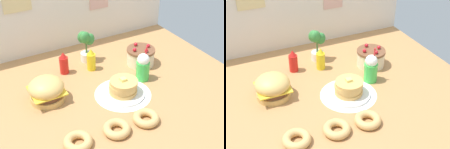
{
  "view_description": "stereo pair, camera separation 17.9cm",
  "coord_description": "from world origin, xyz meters",
  "views": [
    {
      "loc": [
        -1.0,
        -1.78,
        1.53
      ],
      "look_at": [
        0.02,
        0.03,
        0.17
      ],
      "focal_mm": 49.54,
      "sensor_mm": 36.0,
      "label": 1
    },
    {
      "loc": [
        -0.84,
        -1.86,
        1.53
      ],
      "look_at": [
        0.02,
        0.03,
        0.17
      ],
      "focal_mm": 49.54,
      "sensor_mm": 36.0,
      "label": 2
    }
  ],
  "objects": [
    {
      "name": "cream_soda_cup",
      "position": [
        0.34,
        0.06,
        0.12
      ],
      "size": [
        0.12,
        0.12,
        0.32
      ],
      "color": "green",
      "rests_on": "ground_plane"
    },
    {
      "name": "layer_cake",
      "position": [
        0.47,
        0.28,
        0.08
      ],
      "size": [
        0.27,
        0.27,
        0.19
      ],
      "color": "beige",
      "rests_on": "ground_plane"
    },
    {
      "name": "doily_mat",
      "position": [
        0.08,
        -0.05,
        0.0
      ],
      "size": [
        0.47,
        0.47,
        0.0
      ],
      "primitive_type": "cylinder",
      "color": "white",
      "rests_on": "ground_plane"
    },
    {
      "name": "ground_plane",
      "position": [
        0.0,
        0.0,
        -0.01
      ],
      "size": [
        2.33,
        1.91,
        0.02
      ],
      "primitive_type": "cube",
      "color": "#B27F4C"
    },
    {
      "name": "potted_plant",
      "position": [
        0.05,
        0.58,
        0.17
      ],
      "size": [
        0.16,
        0.12,
        0.32
      ],
      "color": "white",
      "rests_on": "ground_plane"
    },
    {
      "name": "donut_vanilla",
      "position": [
        0.06,
        -0.42,
        0.03
      ],
      "size": [
        0.2,
        0.2,
        0.06
      ],
      "color": "tan",
      "rests_on": "ground_plane"
    },
    {
      "name": "pancake_stack",
      "position": [
        0.08,
        -0.05,
        0.06
      ],
      "size": [
        0.36,
        0.36,
        0.16
      ],
      "color": "white",
      "rests_on": "doily_mat"
    },
    {
      "name": "back_wall",
      "position": [
        -0.0,
        0.95,
        0.41
      ],
      "size": [
        2.33,
        0.04,
        0.83
      ],
      "color": "silver",
      "rests_on": "ground_plane"
    },
    {
      "name": "ketchup_bottle",
      "position": [
        -0.22,
        0.49,
        0.1
      ],
      "size": [
        0.08,
        0.08,
        0.21
      ],
      "color": "red",
      "rests_on": "ground_plane"
    },
    {
      "name": "donut_chocolate",
      "position": [
        -0.19,
        -0.41,
        0.03
      ],
      "size": [
        0.2,
        0.2,
        0.06
      ],
      "color": "tan",
      "rests_on": "ground_plane"
    },
    {
      "name": "donut_pink_glaze",
      "position": [
        -0.47,
        -0.39,
        0.03
      ],
      "size": [
        0.2,
        0.2,
        0.06
      ],
      "color": "tan",
      "rests_on": "ground_plane"
    },
    {
      "name": "mustard_bottle",
      "position": [
        0.02,
        0.42,
        0.1
      ],
      "size": [
        0.08,
        0.08,
        0.21
      ],
      "color": "yellow",
      "rests_on": "ground_plane"
    },
    {
      "name": "burger",
      "position": [
        -0.48,
        0.18,
        0.1
      ],
      "size": [
        0.28,
        0.28,
        0.2
      ],
      "color": "#DBA859",
      "rests_on": "ground_plane"
    }
  ]
}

